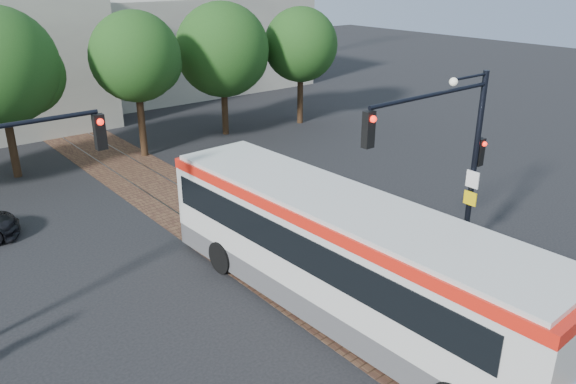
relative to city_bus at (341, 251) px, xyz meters
The scene contains 7 objects.
ground 2.02m from the city_bus, 50.38° to the left, with size 120.00×120.00×0.00m, color black.
trackbed 4.94m from the city_bus, 84.34° to the left, with size 3.60×40.00×0.02m.
tree_row 17.30m from the city_bus, 84.41° to the left, with size 26.40×5.60×7.67m.
warehouses 29.35m from the city_bus, 90.15° to the left, with size 40.00×13.00×8.00m.
city_bus is the anchor object (origin of this frame).
traffic_island 5.51m from the city_bus, ahead, with size 2.20×5.20×1.13m.
signal_pole_main 4.88m from the city_bus, ahead, with size 5.49×0.46×6.00m.
Camera 1 is at (-10.09, -10.20, 9.08)m, focal length 35.00 mm.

